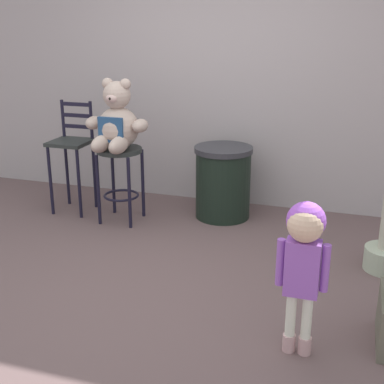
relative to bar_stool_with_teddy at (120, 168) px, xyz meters
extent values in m
plane|color=brown|center=(0.69, -1.13, -0.52)|extent=(24.00, 24.00, 0.00)
cube|color=#A49A9B|center=(0.69, 0.99, 1.29)|extent=(6.40, 0.30, 3.61)
cylinder|color=#252928|center=(0.00, 0.00, 0.18)|extent=(0.42, 0.42, 0.04)
cylinder|color=black|center=(-0.16, -0.16, -0.18)|extent=(0.03, 0.03, 0.68)
cylinder|color=black|center=(0.16, -0.16, -0.18)|extent=(0.03, 0.03, 0.68)
cylinder|color=black|center=(-0.16, 0.16, -0.18)|extent=(0.03, 0.03, 0.68)
cylinder|color=black|center=(0.16, 0.16, -0.18)|extent=(0.03, 0.03, 0.68)
torus|color=black|center=(0.00, 0.00, -0.27)|extent=(0.34, 0.34, 0.02)
sphere|color=#B69E90|center=(0.00, 0.00, 0.39)|extent=(0.38, 0.38, 0.38)
cube|color=navy|center=(0.00, -0.16, 0.40)|extent=(0.24, 0.03, 0.23)
sphere|color=#B69E90|center=(0.00, 0.00, 0.68)|extent=(0.25, 0.25, 0.25)
ellipsoid|color=#C4A29A|center=(0.00, -0.11, 0.67)|extent=(0.11, 0.08, 0.07)
sphere|color=black|center=(0.00, -0.14, 0.67)|extent=(0.03, 0.03, 0.03)
sphere|color=#B69E90|center=(-0.09, 0.00, 0.79)|extent=(0.10, 0.10, 0.10)
sphere|color=#B69E90|center=(0.09, 0.00, 0.79)|extent=(0.10, 0.10, 0.10)
ellipsoid|color=#B69E90|center=(-0.23, -0.03, 0.43)|extent=(0.13, 0.21, 0.12)
ellipsoid|color=#B69E90|center=(0.23, -0.03, 0.43)|extent=(0.13, 0.21, 0.12)
ellipsoid|color=#B69E90|center=(-0.09, -0.18, 0.27)|extent=(0.13, 0.32, 0.15)
ellipsoid|color=#B69E90|center=(0.09, -0.18, 0.27)|extent=(0.13, 0.32, 0.15)
cylinder|color=#C39798|center=(1.83, -1.62, -0.47)|extent=(0.08, 0.08, 0.11)
cylinder|color=silver|center=(1.83, -1.62, -0.27)|extent=(0.06, 0.06, 0.28)
cylinder|color=#C39798|center=(1.92, -1.62, -0.47)|extent=(0.08, 0.08, 0.11)
cylinder|color=silver|center=(1.92, -1.62, -0.27)|extent=(0.06, 0.06, 0.28)
cube|color=purple|center=(1.88, -1.62, 0.03)|extent=(0.19, 0.11, 0.33)
cylinder|color=purple|center=(1.75, -1.62, 0.05)|extent=(0.05, 0.05, 0.28)
cylinder|color=purple|center=(2.00, -1.62, 0.05)|extent=(0.05, 0.05, 0.28)
sphere|color=#D8B293|center=(1.88, -1.62, 0.29)|extent=(0.20, 0.20, 0.20)
sphere|color=purple|center=(1.88, -1.60, 0.30)|extent=(0.22, 0.22, 0.22)
cylinder|color=black|center=(0.90, 0.39, -0.19)|extent=(0.53, 0.53, 0.65)
cylinder|color=#2D2D33|center=(0.90, 0.39, 0.16)|extent=(0.56, 0.56, 0.05)
cube|color=#252928|center=(-0.57, 0.09, 0.19)|extent=(0.37, 0.37, 0.03)
cylinder|color=black|center=(-0.73, -0.06, -0.17)|extent=(0.03, 0.03, 0.69)
cylinder|color=black|center=(-0.41, -0.06, -0.17)|extent=(0.03, 0.03, 0.69)
cylinder|color=black|center=(-0.73, 0.25, -0.17)|extent=(0.03, 0.03, 0.69)
cylinder|color=black|center=(-0.41, 0.25, -0.17)|extent=(0.03, 0.03, 0.69)
cylinder|color=black|center=(-0.73, 0.25, 0.39)|extent=(0.03, 0.03, 0.37)
cylinder|color=black|center=(-0.41, 0.25, 0.39)|extent=(0.03, 0.03, 0.37)
cube|color=black|center=(-0.57, 0.25, 0.32)|extent=(0.32, 0.02, 0.04)
cube|color=black|center=(-0.57, 0.25, 0.43)|extent=(0.32, 0.02, 0.04)
cube|color=black|center=(-0.57, 0.25, 0.54)|extent=(0.32, 0.02, 0.04)
camera|label=1|loc=(2.10, -4.34, 1.37)|focal=49.37mm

